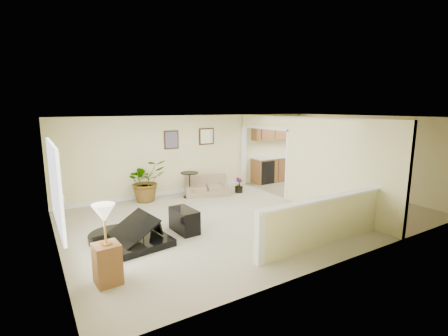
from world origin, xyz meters
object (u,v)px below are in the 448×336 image
piano_bench (184,220)px  lamp_stand (106,251)px  accent_table (190,181)px  palm_plant (146,181)px  small_plant (239,186)px  piano (128,219)px  loveseat (206,185)px

piano_bench → lamp_stand: size_ratio=0.60×
accent_table → lamp_stand: bearing=-130.1°
piano_bench → accent_table: 2.85m
accent_table → palm_plant: (-1.26, 0.32, 0.10)m
small_plant → lamp_stand: size_ratio=0.38×
piano → lamp_stand: (-0.71, -1.35, 0.02)m
piano_bench → small_plant: 3.67m
loveseat → palm_plant: 1.90m
lamp_stand → small_plant: bearing=36.1°
piano_bench → accent_table: size_ratio=0.99×
loveseat → accent_table: bearing=-157.3°
piano → lamp_stand: bearing=-125.2°
piano_bench → palm_plant: size_ratio=0.63×
loveseat → accent_table: (-0.59, -0.03, 0.21)m
piano_bench → loveseat: bearing=53.0°
accent_table → small_plant: size_ratio=1.61×
loveseat → accent_table: accent_table is taller
piano → small_plant: bearing=20.3°
piano_bench → accent_table: bearing=62.2°
loveseat → lamp_stand: bearing=-114.4°
palm_plant → lamp_stand: (-2.00, -4.21, -0.06)m
palm_plant → lamp_stand: 4.66m
piano → lamp_stand: lamp_stand is taller
piano_bench → lamp_stand: lamp_stand is taller
piano → small_plant: (4.18, 2.21, -0.32)m
small_plant → lamp_stand: (-4.89, -3.56, 0.34)m
lamp_stand → palm_plant: bearing=64.6°
piano → palm_plant: 3.14m
loveseat → small_plant: loveseat is taller
accent_table → piano_bench: bearing=-117.8°
piano → palm_plant: size_ratio=1.40×
piano_bench → small_plant: bearing=36.7°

